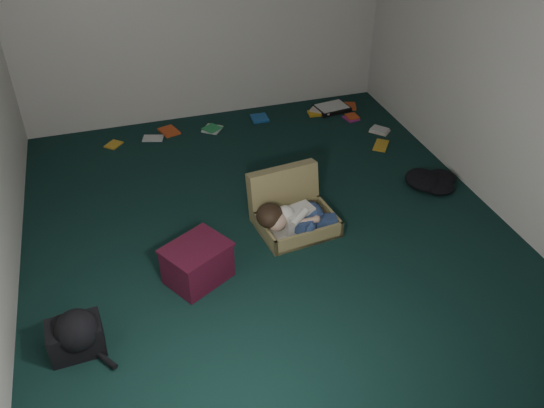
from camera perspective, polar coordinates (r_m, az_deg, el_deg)
floor at (r=4.93m, az=-0.52°, el=-2.34°), size 4.50×4.50×0.00m
wall_back at (r=6.32m, az=-6.95°, el=19.44°), size 4.50×0.00×4.50m
wall_front at (r=2.54m, az=14.59°, el=-8.89°), size 4.50×0.00×4.50m
wall_right at (r=5.16m, az=21.78°, el=13.51°), size 0.00×4.50×4.50m
suitcase at (r=4.90m, az=1.95°, el=-0.60°), size 0.69×0.68×0.46m
person at (r=4.75m, az=2.32°, el=-1.36°), size 0.69×0.33×0.29m
maroon_bin at (r=4.37m, az=-7.41°, el=-5.82°), size 0.58×0.55×0.32m
backpack at (r=4.08m, az=-18.87°, el=-12.34°), size 0.45×0.37×0.26m
clothing_pile at (r=5.65m, az=15.72°, el=2.38°), size 0.48×0.44×0.12m
paper_tray at (r=6.87m, az=5.94°, el=9.45°), size 0.41×0.33×0.05m
book_scatter at (r=6.49m, az=0.43°, el=7.82°), size 3.02×1.23×0.02m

